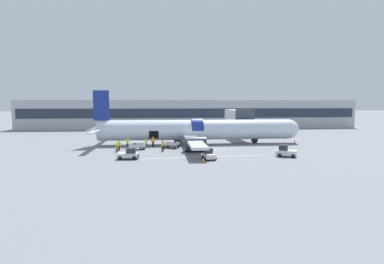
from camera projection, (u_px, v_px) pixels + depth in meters
name	position (u px, v px, depth m)	size (l,w,h in m)	color
ground_plane	(217.00, 149.00, 51.40)	(500.00, 500.00, 0.00)	slate
apron_marking_line	(204.00, 157.00, 43.97)	(19.57, 1.99, 0.01)	silver
terminal_strip	(191.00, 114.00, 96.36)	(103.96, 12.61, 8.77)	#B2B2B7
jet_bridge_stub	(238.00, 116.00, 65.84)	(3.57, 14.08, 6.62)	#4C4C51
airplane	(194.00, 130.00, 57.20)	(40.84, 34.62, 10.21)	silver
baggage_tug_lead	(209.00, 155.00, 41.97)	(1.93, 2.63, 1.54)	silver
baggage_tug_mid	(286.00, 152.00, 44.12)	(3.18, 2.66, 1.73)	silver
baggage_tug_rear	(129.00, 154.00, 42.25)	(2.98, 2.10, 1.58)	silver
baggage_cart_loading	(138.00, 147.00, 50.78)	(3.53, 2.62, 1.11)	#B7BABF
baggage_cart_queued	(172.00, 145.00, 52.53)	(3.78, 2.82, 1.09)	#B7BABF
ground_crew_loader_a	(117.00, 148.00, 47.65)	(0.36, 0.53, 1.55)	#2D2D33
ground_crew_loader_b	(119.00, 145.00, 49.67)	(0.61, 0.45, 1.74)	#1E2338
ground_crew_driver	(127.00, 143.00, 52.46)	(0.47, 0.63, 1.79)	#2D2D33
ground_crew_supervisor	(153.00, 142.00, 53.74)	(0.65, 0.53, 1.86)	black
ground_crew_helper	(146.00, 143.00, 53.04)	(0.41, 0.55, 1.56)	#1E2338
ground_crew_marshal	(163.00, 146.00, 48.82)	(0.44, 0.64, 1.84)	black
safety_cone_nose	(295.00, 141.00, 58.79)	(0.44, 0.44, 0.75)	black
safety_cone_engine_left	(203.00, 160.00, 39.44)	(0.55, 0.55, 0.74)	black
safety_cone_wingtip	(208.00, 149.00, 49.19)	(0.54, 0.54, 0.71)	black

